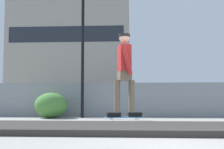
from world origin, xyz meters
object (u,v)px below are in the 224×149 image
(skateboard, at_px, (124,118))
(street_lamp, at_px, (83,30))
(parked_car_mid, at_px, (169,101))
(parked_car_near, at_px, (69,101))
(shrub_left, at_px, (51,105))
(skater, at_px, (124,69))

(skateboard, xyz_separation_m, street_lamp, (-2.38, 9.22, 3.96))
(street_lamp, xyz_separation_m, parked_car_mid, (4.97, 4.11, -3.77))
(street_lamp, relative_size, parked_car_near, 1.67)
(skateboard, distance_m, shrub_left, 9.82)
(skater, relative_size, parked_car_mid, 0.39)
(skateboard, height_order, street_lamp, street_lamp)
(street_lamp, distance_m, shrub_left, 4.27)
(skateboard, xyz_separation_m, parked_car_near, (-3.92, 13.13, 0.20))
(parked_car_mid, bearing_deg, shrub_left, -146.45)
(skateboard, distance_m, skater, 0.99)
(street_lamp, height_order, parked_car_mid, street_lamp)
(street_lamp, bearing_deg, parked_car_near, 111.50)
(street_lamp, bearing_deg, skater, -75.52)
(shrub_left, bearing_deg, skateboard, -66.24)
(street_lamp, relative_size, shrub_left, 4.47)
(street_lamp, xyz_separation_m, shrub_left, (-1.58, -0.23, -3.96))
(skater, xyz_separation_m, parked_car_mid, (2.59, 13.33, -0.80))
(parked_car_near, height_order, shrub_left, parked_car_near)
(street_lamp, relative_size, parked_car_mid, 1.69)
(parked_car_near, distance_m, parked_car_mid, 6.52)
(skater, height_order, parked_car_near, skater)
(skater, distance_m, shrub_left, 9.87)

